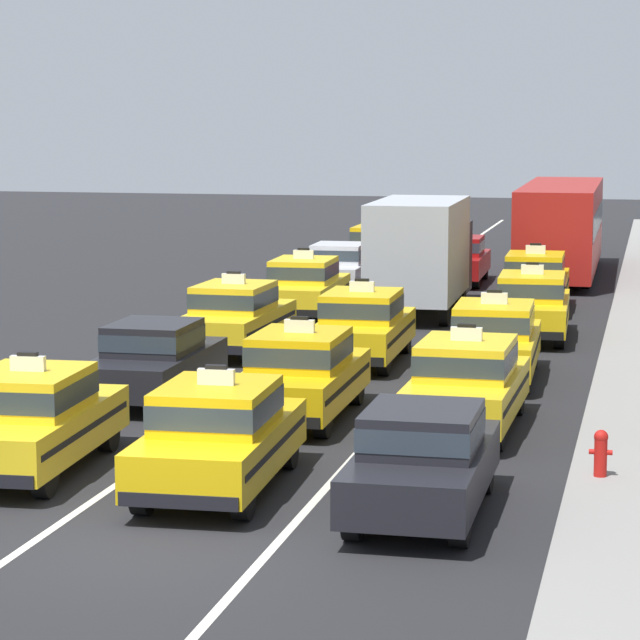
% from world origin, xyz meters
% --- Properties ---
extents(ground_plane, '(160.00, 160.00, 0.00)m').
position_xyz_m(ground_plane, '(0.00, 0.00, 0.00)').
color(ground_plane, '#232326').
extents(lane_stripe_left_center, '(0.14, 80.00, 0.01)m').
position_xyz_m(lane_stripe_left_center, '(-1.60, 20.00, 0.00)').
color(lane_stripe_left_center, silver).
rests_on(lane_stripe_left_center, ground).
extents(lane_stripe_center_right, '(0.14, 80.00, 0.01)m').
position_xyz_m(lane_stripe_center_right, '(1.60, 20.00, 0.00)').
color(lane_stripe_center_right, silver).
rests_on(lane_stripe_center_right, ground).
extents(taxi_left_nearest, '(2.06, 4.65, 1.96)m').
position_xyz_m(taxi_left_nearest, '(-3.19, 3.55, 0.88)').
color(taxi_left_nearest, black).
rests_on(taxi_left_nearest, ground).
extents(sedan_left_second, '(1.80, 4.32, 1.58)m').
position_xyz_m(sedan_left_second, '(-3.25, 9.54, 0.85)').
color(sedan_left_second, black).
rests_on(sedan_left_second, ground).
extents(taxi_left_third, '(1.90, 4.59, 1.96)m').
position_xyz_m(taxi_left_third, '(-3.35, 15.57, 0.88)').
color(taxi_left_third, black).
rests_on(taxi_left_third, ground).
extents(taxi_left_fourth, '(1.94, 4.61, 1.96)m').
position_xyz_m(taxi_left_fourth, '(-3.14, 21.73, 0.88)').
color(taxi_left_fourth, black).
rests_on(taxi_left_fourth, ground).
extents(sedan_left_fifth, '(1.88, 4.35, 1.58)m').
position_xyz_m(sedan_left_fifth, '(-3.35, 27.31, 0.85)').
color(sedan_left_fifth, black).
rests_on(sedan_left_fifth, ground).
extents(taxi_left_sixth, '(1.82, 4.56, 1.96)m').
position_xyz_m(taxi_left_sixth, '(-3.31, 33.65, 0.88)').
color(taxi_left_sixth, black).
rests_on(taxi_left_sixth, ground).
extents(taxi_center_nearest, '(1.99, 4.63, 1.96)m').
position_xyz_m(taxi_center_nearest, '(0.05, 3.08, 0.88)').
color(taxi_center_nearest, black).
rests_on(taxi_center_nearest, ground).
extents(taxi_center_second, '(1.86, 4.58, 1.96)m').
position_xyz_m(taxi_center_second, '(0.02, 8.44, 0.88)').
color(taxi_center_second, black).
rests_on(taxi_center_second, ground).
extents(taxi_center_third, '(1.91, 4.60, 1.96)m').
position_xyz_m(taxi_center_third, '(-0.08, 14.74, 0.88)').
color(taxi_center_third, black).
rests_on(taxi_center_third, ground).
extents(box_truck_center_fourth, '(2.40, 7.00, 3.27)m').
position_xyz_m(box_truck_center_fourth, '(-0.08, 23.28, 1.78)').
color(box_truck_center_fourth, black).
rests_on(box_truck_center_fourth, ground).
extents(sedan_center_fifth, '(1.86, 4.34, 1.58)m').
position_xyz_m(sedan_center_fifth, '(-0.03, 30.77, 0.85)').
color(sedan_center_fifth, black).
rests_on(sedan_center_fifth, ground).
extents(sedan_right_nearest, '(1.78, 4.31, 1.58)m').
position_xyz_m(sedan_right_nearest, '(3.28, 2.41, 0.85)').
color(sedan_right_nearest, black).
rests_on(sedan_right_nearest, ground).
extents(taxi_right_second, '(1.88, 4.59, 1.96)m').
position_xyz_m(taxi_right_second, '(3.16, 8.17, 0.88)').
color(taxi_right_second, black).
rests_on(taxi_right_second, ground).
extents(taxi_right_third, '(1.97, 4.62, 1.96)m').
position_xyz_m(taxi_right_third, '(3.08, 13.31, 0.88)').
color(taxi_right_third, black).
rests_on(taxi_right_third, ground).
extents(taxi_right_fourth, '(1.99, 4.63, 1.96)m').
position_xyz_m(taxi_right_fourth, '(3.38, 19.24, 0.88)').
color(taxi_right_fourth, black).
rests_on(taxi_right_fourth, ground).
extents(taxi_right_fifth, '(1.93, 4.60, 1.96)m').
position_xyz_m(taxi_right_fifth, '(3.02, 24.65, 0.88)').
color(taxi_right_fifth, black).
rests_on(taxi_right_fifth, ground).
extents(bus_right_sixth, '(2.65, 11.23, 3.22)m').
position_xyz_m(bus_right_sixth, '(3.15, 33.66, 1.82)').
color(bus_right_sixth, black).
rests_on(bus_right_sixth, ground).
extents(fire_hydrant, '(0.36, 0.22, 0.73)m').
position_xyz_m(fire_hydrant, '(5.68, 4.70, 0.55)').
color(fire_hydrant, red).
rests_on(fire_hydrant, sidewalk_curb).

